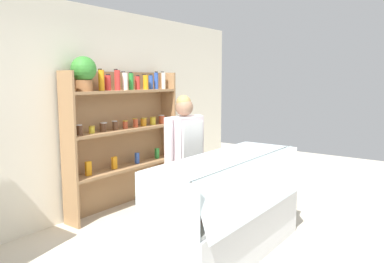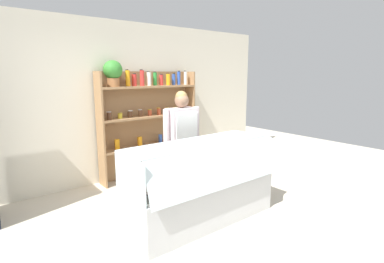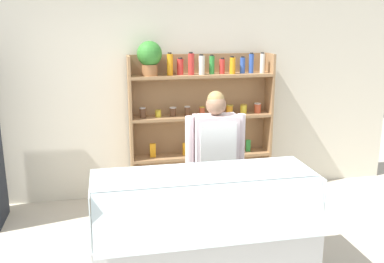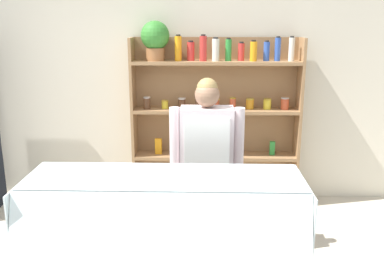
% 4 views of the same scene
% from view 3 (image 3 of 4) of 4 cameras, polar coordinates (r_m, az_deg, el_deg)
% --- Properties ---
extents(back_wall, '(6.80, 0.10, 2.70)m').
position_cam_3_polar(back_wall, '(5.58, -5.52, 4.92)').
color(back_wall, silver).
rests_on(back_wall, ground).
extents(shelving_unit, '(1.85, 0.31, 2.04)m').
position_cam_3_polar(shelving_unit, '(5.50, 0.21, 2.98)').
color(shelving_unit, '#9E754C').
rests_on(shelving_unit, ground).
extents(deli_display_case, '(1.94, 0.77, 1.01)m').
position_cam_3_polar(deli_display_case, '(3.96, 1.57, -15.17)').
color(deli_display_case, silver).
rests_on(deli_display_case, ground).
extents(shop_clerk, '(0.64, 0.25, 1.59)m').
position_cam_3_polar(shop_clerk, '(4.47, 3.14, -2.88)').
color(shop_clerk, '#2D2D38').
rests_on(shop_clerk, ground).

